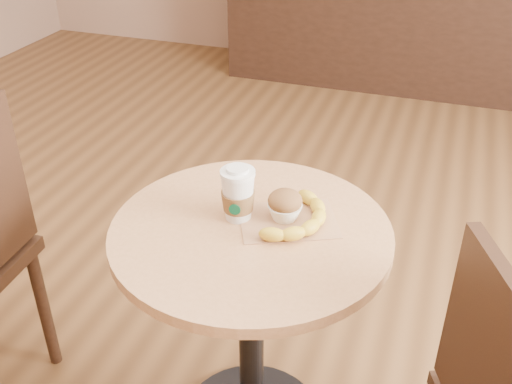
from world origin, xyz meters
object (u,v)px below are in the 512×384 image
Objects in this scene: banana at (301,217)px; coffee_cup at (238,196)px; muffin at (285,205)px; cafe_table at (251,294)px.

coffee_cup is at bearing -155.12° from banana.
banana is (0.04, -0.01, -0.02)m from muffin.
cafe_table is 0.29m from coffee_cup.
cafe_table is at bearing -44.87° from coffee_cup.
muffin is (0.07, 0.06, 0.26)m from cafe_table.
muffin is (0.11, 0.03, -0.02)m from coffee_cup.
muffin is 0.35× the size of banana.
banana is at bearing -10.18° from muffin.
cafe_table is 2.93× the size of banana.
coffee_cup is 0.12m from muffin.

